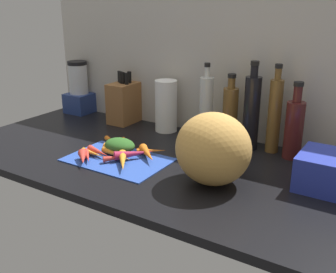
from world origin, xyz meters
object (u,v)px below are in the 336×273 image
Objects in this scene: carrot_0 at (93,153)px; carrot_11 at (148,154)px; carrot_12 at (117,155)px; bottle_3 at (274,114)px; carrot_4 at (123,161)px; carrot_10 at (134,154)px; carrot_6 at (152,151)px; carrot_1 at (83,158)px; cutting_board at (118,159)px; carrot_9 at (128,145)px; winter_squash at (213,149)px; carrot_8 at (99,152)px; carrot_5 at (118,149)px; blender_appliance at (79,91)px; carrot_7 at (113,142)px; knife_block at (124,102)px; bottle_2 at (252,112)px; bottle_4 at (294,128)px; bottle_0 at (206,109)px; carrot_2 at (87,156)px; bottle_1 at (230,114)px; paper_towel_roll at (166,106)px.

carrot_11 is (19.44, 9.26, 0.74)cm from carrot_0.
carrot_12 is 63.60cm from bottle_3.
carrot_4 is 8.08cm from carrot_10.
carrot_11 is at bearing -71.48° from carrot_6.
carrot_1 reaches higher than carrot_6.
carrot_11 is 0.85× the size of carrot_12.
carrot_9 is at bearing 107.29° from cutting_board.
winter_squash is at bearing 2.38° from cutting_board.
carrot_8 is (1.60, 1.49, 0.38)cm from carrot_0.
carrot_9 is (-0.27, 6.99, -0.67)cm from carrot_5.
carrot_5 is (-9.24, 8.71, 0.04)cm from carrot_4.
carrot_11 is 78.64cm from blender_appliance.
knife_block reaches higher than carrot_7.
carrot_0 is 0.73× the size of carrot_4.
bottle_3 is (7.55, 38.88, 3.33)cm from winter_squash.
bottle_2 is at bearing 92.04° from winter_squash.
bottle_4 is at bearing 34.42° from carrot_10.
carrot_5 reaches higher than carrot_12.
carrot_4 is 0.96× the size of carrot_12.
blender_appliance is 0.82× the size of bottle_0.
carrot_5 is 4.67cm from carrot_12.
carrot_2 is 0.96× the size of carrot_7.
winter_squash is 0.92× the size of blender_appliance.
bottle_3 reaches higher than carrot_6.
carrot_7 is 1.02× the size of carrot_8.
carrot_5 is 0.79× the size of carrot_12.
carrot_5 is 13.27cm from carrot_6.
winter_squash is (39.89, 1.28, 10.13)cm from carrot_12.
carrot_0 is at bearing -158.69° from carrot_12.
carrot_1 is 73.42cm from blender_appliance.
bottle_1 is 10.53cm from bottle_2.
bottle_0 is at bearing -174.32° from bottle_3.
carrot_2 is 24.90cm from carrot_6.
carrot_7 is at bearing 155.77° from carrot_10.
carrot_0 is 0.97× the size of carrot_6.
carrot_12 is at bearing -151.17° from carrot_11.
blender_appliance reaches higher than cutting_board.
paper_towel_roll is 0.67× the size of bottle_3.
carrot_5 is at bearing -150.08° from bottle_4.
bottle_2 is (97.46, -3.10, 3.85)cm from blender_appliance.
carrot_1 is 0.29× the size of bottle_2.
carrot_4 reaches higher than carrot_0.
winter_squash reaches higher than carrot_5.
carrot_1 is at bearing -135.47° from carrot_10.
carrot_2 is 18.16cm from carrot_7.
winter_squash is at bearing -3.28° from carrot_10.
blender_appliance is at bearing 177.23° from knife_block.
knife_block is 0.75× the size of bottle_0.
bottle_2 is at bearing 29.12° from carrot_7.
carrot_8 reaches higher than cutting_board.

